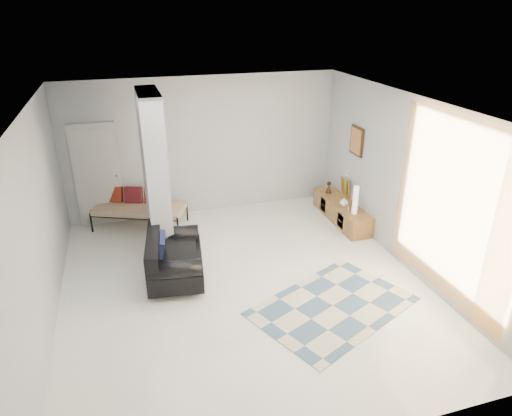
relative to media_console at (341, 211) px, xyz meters
name	(u,v)px	position (x,y,z in m)	size (l,w,h in m)	color
floor	(244,285)	(-2.52, -1.70, -0.20)	(6.00, 6.00, 0.00)	white
ceiling	(242,107)	(-2.52, -1.70, 2.60)	(6.00, 6.00, 0.00)	white
wall_back	(204,147)	(-2.52, 1.30, 1.20)	(6.00, 6.00, 0.00)	#B4B7B9
wall_front	(334,337)	(-2.52, -4.70, 1.20)	(6.00, 6.00, 0.00)	#B4B7B9
wall_left	(37,229)	(-5.27, -1.70, 1.20)	(6.00, 6.00, 0.00)	#B4B7B9
wall_right	(408,184)	(0.23, -1.70, 1.20)	(6.00, 6.00, 0.00)	#B4B7B9
partition_column	(155,175)	(-3.62, -0.10, 1.20)	(0.35, 1.20, 2.80)	#A8ACAF
hallway_door	(98,175)	(-4.62, 1.26, 0.82)	(0.85, 0.06, 2.04)	silver
curtain	(452,210)	(0.15, -2.85, 1.25)	(2.55, 2.55, 0.00)	#FFA643
wall_art	(357,141)	(0.20, 0.00, 1.45)	(0.04, 0.45, 0.55)	#38230F
media_console	(341,211)	(0.00, 0.00, 0.00)	(0.45, 1.80, 0.80)	brown
loveseat	(172,258)	(-3.56, -1.14, 0.16)	(1.01, 1.52, 0.76)	silver
daybed	(138,206)	(-3.93, 0.93, 0.21)	(1.88, 1.35, 0.77)	black
area_rug	(333,306)	(-1.42, -2.60, -0.20)	(2.27, 1.51, 0.01)	beige
cylinder_lamp	(355,200)	(-0.02, -0.54, 0.47)	(0.10, 0.10, 0.54)	silver
bronze_figurine	(329,187)	(-0.05, 0.54, 0.32)	(0.12, 0.12, 0.24)	black
vase	(344,202)	(-0.05, -0.17, 0.28)	(0.17, 0.17, 0.18)	white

